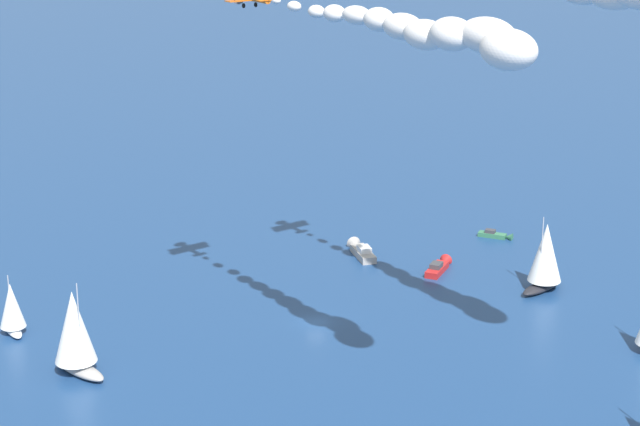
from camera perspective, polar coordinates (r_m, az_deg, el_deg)
The scene contains 8 objects.
ground_plane at distance 161.59m, azimuth -0.19°, elevation -5.44°, with size 2000.00×2000.00×0.00m, color navy.
motorboat_far_port at distance 181.25m, azimuth 5.95°, elevation -2.67°, with size 3.42×8.05×2.27m.
sailboat_far_stbd at distance 147.81m, azimuth -12.11°, elevation -5.78°, with size 9.72×7.50×12.48m.
sailboat_offshore at distance 174.13m, azimuth 11.14°, elevation -2.13°, with size 7.19×9.12×11.79m.
motorboat_trailing at distance 187.09m, azimuth 2.05°, elevation -1.88°, with size 6.29×9.02×2.61m.
sailboat_ahead at distance 162.00m, azimuth -15.09°, elevation -4.59°, with size 5.59×6.02×8.29m.
motorboat_mid_cluster at distance 197.27m, azimuth 8.79°, elevation -1.10°, with size 6.04×2.56×1.70m.
smoke_trail_lead at distance 116.64m, azimuth 6.29°, elevation 8.85°, with size 34.09×29.71×4.58m.
Camera 1 is at (33.68, -144.38, 64.26)m, focal length 64.33 mm.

